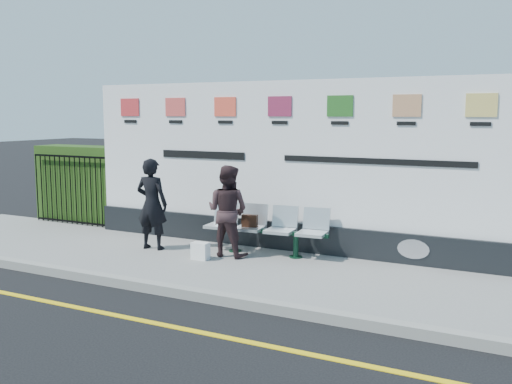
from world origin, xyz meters
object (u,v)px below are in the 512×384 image
billboard (281,177)px  woman_right (228,211)px  bench (265,241)px  woman_left (152,204)px

billboard → woman_right: bearing=-122.1°
woman_right → bench: bearing=-144.8°
billboard → woman_right: size_ratio=5.12×
bench → woman_right: woman_right is taller
billboard → bench: (-0.05, -0.56, -1.07)m
bench → woman_left: size_ratio=1.32×
woman_left → billboard: bearing=-157.0°
billboard → bench: 1.21m
woman_left → woman_right: bearing=-178.5°
bench → billboard: bearing=80.8°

